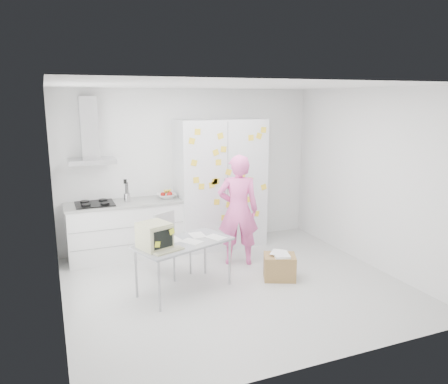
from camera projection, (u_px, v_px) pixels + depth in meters
name	position (u px, v px, depth m)	size (l,w,h in m)	color
floor	(235.00, 286.00, 6.07)	(4.50, 4.00, 0.02)	silver
walls	(216.00, 181.00, 6.43)	(4.52, 4.01, 2.70)	white
ceiling	(236.00, 86.00, 5.49)	(4.50, 4.00, 0.02)	white
counter_run	(125.00, 229.00, 7.06)	(1.84, 0.63, 1.28)	white
range_hood	(90.00, 137.00, 6.70)	(0.70, 0.48, 1.01)	silver
tall_cabinet	(220.00, 184.00, 7.51)	(1.50, 0.68, 2.20)	silver
person	(238.00, 210.00, 6.70)	(0.63, 0.41, 1.72)	pink
desk	(166.00, 240.00, 5.59)	(1.42, 1.04, 1.01)	gray
chair	(170.00, 240.00, 6.36)	(0.56, 0.56, 0.92)	#A2A2A0
cardboard_box	(280.00, 267.00, 6.25)	(0.55, 0.51, 0.39)	#9E7A44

